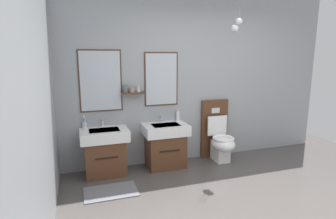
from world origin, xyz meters
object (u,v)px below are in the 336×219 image
object	(u,v)px
vanity_sink_right	(165,144)
soap_dispenser	(178,116)
vanity_sink_left	(105,150)
toilet	(218,138)
toothbrush_cup	(85,124)

from	to	relation	value
vanity_sink_right	soap_dispenser	xyz separation A→B (m)	(0.27, 0.18, 0.40)
vanity_sink_left	toilet	world-z (taller)	toilet
toothbrush_cup	soap_dispenser	xyz separation A→B (m)	(1.47, 0.01, 0.02)
toilet	toothbrush_cup	world-z (taller)	toilet
toothbrush_cup	soap_dispenser	distance (m)	1.47
vanity_sink_left	soap_dispenser	world-z (taller)	soap_dispenser
vanity_sink_left	vanity_sink_right	size ratio (longest dim) A/B	1.00
vanity_sink_right	vanity_sink_left	bearing A→B (deg)	180.00
vanity_sink_left	toilet	size ratio (longest dim) A/B	0.69
toilet	soap_dispenser	size ratio (longest dim) A/B	5.39
vanity_sink_left	toilet	xyz separation A→B (m)	(1.88, 0.01, 0.01)
vanity_sink_right	toothbrush_cup	size ratio (longest dim) A/B	3.38
vanity_sink_left	vanity_sink_right	world-z (taller)	same
vanity_sink_left	toilet	bearing A→B (deg)	0.16
toothbrush_cup	vanity_sink_left	bearing A→B (deg)	-32.30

